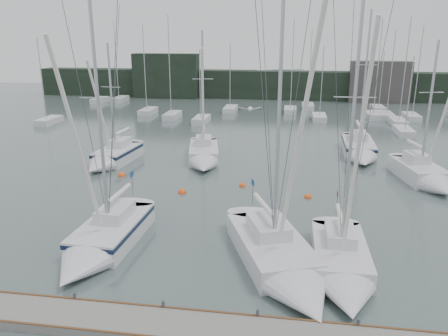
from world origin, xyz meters
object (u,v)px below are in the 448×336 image
Objects in this scene: sailboat_near_right at (343,271)px; sailboat_mid_b at (204,157)px; buoy_a at (242,186)px; sailboat_mid_e at (427,177)px; buoy_d at (182,193)px; buoy_b at (308,197)px; sailboat_near_left at (99,244)px; sailboat_mid_a at (111,158)px; buoy_c at (122,176)px; sailboat_mid_d at (360,151)px; sailboat_near_center at (285,268)px.

sailboat_near_right reaches higher than sailboat_mid_b.
sailboat_mid_e is at bearing 9.77° from buoy_a.
buoy_b is at bearing 2.58° from buoy_d.
sailboat_mid_b is at bearing 126.52° from buoy_a.
sailboat_near_right is 14.44m from buoy_a.
buoy_b is (11.47, 10.42, -0.60)m from sailboat_near_left.
buoy_d is (-9.35, -0.42, 0.00)m from buoy_b.
sailboat_mid_a is 18.45× the size of buoy_c.
buoy_a is at bearing 26.85° from buoy_d.
buoy_d is at bearing -177.42° from buoy_b.
sailboat_mid_e is 19.03× the size of buoy_c.
sailboat_mid_d is at bearing 54.93° from sailboat_near_left.
sailboat_mid_a reaches higher than buoy_c.
buoy_d is (6.05, -3.22, 0.00)m from buoy_c.
sailboat_near_left is 1.21× the size of sailboat_mid_a.
sailboat_mid_b is at bearing 141.07° from buoy_b.
sailboat_mid_a reaches higher than buoy_a.
sailboat_near_center reaches higher than sailboat_mid_e.
sailboat_near_left is at bearing -125.14° from sailboat_mid_d.
sailboat_near_right is 27.34× the size of buoy_a.
buoy_c is (-16.74, 13.99, -0.52)m from sailboat_near_right.
sailboat_near_center is 29.64× the size of buoy_b.
sailboat_near_center reaches higher than sailboat_mid_a.
buoy_c is at bearing 140.15° from sailboat_near_right.
sailboat_near_center is 20.41m from sailboat_mid_b.
sailboat_near_right is at bearing -39.89° from buoy_c.
sailboat_near_right is 15.18m from buoy_d.
sailboat_near_right is 1.17× the size of sailboat_mid_b.
sailboat_mid_a is 10.25m from buoy_d.
sailboat_near_left is 0.97× the size of sailboat_mid_d.
sailboat_near_center is 1.34× the size of sailboat_mid_b.
buoy_c is at bearing 151.96° from buoy_d.
sailboat_mid_b is 11.92m from buoy_b.
sailboat_near_center reaches higher than buoy_a.
sailboat_near_right reaches higher than buoy_b.
sailboat_near_right is at bearing -71.29° from sailboat_mid_b.
sailboat_near_right is 1.24× the size of sailboat_mid_e.
sailboat_near_center reaches higher than buoy_d.
buoy_a is at bearing -64.33° from sailboat_mid_b.
buoy_c is at bearing 113.28° from sailboat_near_center.
sailboat_mid_d is at bearing 20.90° from sailboat_mid_a.
sailboat_near_right is (12.80, -0.77, -0.08)m from sailboat_near_left.
sailboat_mid_d is 23.19× the size of buoy_c.
buoy_d is at bearing -28.04° from buoy_c.
sailboat_near_center is 26.91× the size of buoy_c.
sailboat_mid_e is 18.27× the size of buoy_d.
buoy_a is (-6.36, 12.96, -0.52)m from sailboat_near_right.
buoy_c is (-20.67, -8.92, -0.66)m from sailboat_mid_d.
sailboat_near_right reaches higher than sailboat_mid_e.
buoy_b is 0.87× the size of buoy_d.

